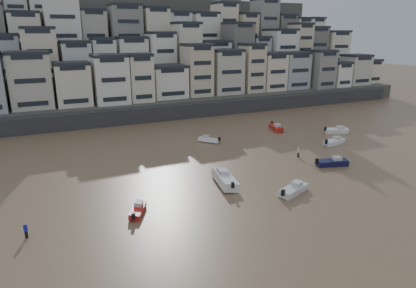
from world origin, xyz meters
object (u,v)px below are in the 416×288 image
boat_c (225,178)px  boat_g (337,130)px  boat_b (332,161)px  person_blue (26,230)px  boat_d (334,141)px  boat_j (138,209)px  boat_a (294,188)px  boat_i (276,127)px  boat_h (209,139)px  person_pink (298,152)px

boat_c → boat_g: boat_c is taller
boat_c → boat_b: (19.00, -0.48, -0.24)m
person_blue → boat_d: bearing=13.1°
boat_b → boat_j: bearing=-159.2°
boat_d → boat_g: size_ratio=0.98×
person_blue → boat_a: bearing=-4.8°
boat_d → boat_c: (-27.85, -8.47, 0.29)m
boat_d → boat_a: 25.89m
boat_i → person_blue: (-49.23, -26.04, 0.12)m
boat_j → boat_h: (20.13, 23.38, 0.03)m
boat_d → boat_a: size_ratio=0.95×
boat_g → boat_a: bearing=-123.1°
boat_j → boat_h: boat_h is taller
person_blue → person_pink: same height
boat_j → boat_g: boat_g is taller
boat_c → boat_j: (-13.37, -3.55, -0.40)m
boat_i → boat_j: bearing=-41.1°
boat_i → boat_b: 23.14m
boat_a → person_blue: size_ratio=3.13×
boat_i → boat_b: (-5.01, -22.60, 0.00)m
boat_i → boat_g: 12.65m
boat_b → boat_g: bearing=60.2°
boat_j → boat_b: bearing=-57.0°
boat_d → boat_a: (-21.05, -15.06, 0.04)m
boat_j → person_pink: (30.22, 8.81, 0.28)m
boat_g → person_pink: person_pink is taller
boat_i → boat_a: bearing=-16.5°
boat_i → boat_c: bearing=-32.9°
person_blue → boat_i: bearing=27.9°
boat_j → boat_h: size_ratio=0.94×
boat_c → person_pink: size_ratio=4.18×
boat_c → boat_h: bearing=-8.4°
boat_i → person_pink: person_pink is taller
boat_j → boat_i: bearing=-27.9°
boat_g → person_pink: size_ratio=3.03×
boat_d → boat_i: 14.18m
boat_c → boat_h: 20.95m
boat_j → boat_g: 50.86m
boat_i → boat_j: (-37.38, -25.66, -0.16)m
boat_b → boat_a: bearing=-138.0°
boat_h → boat_a: size_ratio=0.85×
boat_i → boat_h: bearing=-68.0°
boat_a → person_pink: 15.54m
boat_h → person_pink: bearing=174.1°
boat_b → person_blue: person_blue is taller
boat_g → person_pink: bearing=-132.5°
boat_j → boat_a: size_ratio=0.80×
boat_g → person_blue: 62.20m
boat_i → boat_h: 17.39m
boat_c → boat_g: bearing=-56.5°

